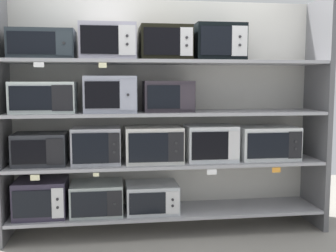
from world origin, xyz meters
name	(u,v)px	position (x,y,z in m)	size (l,w,h in m)	color
back_panel	(164,114)	(0.00, 0.27, 1.11)	(3.13, 0.04, 2.23)	beige
upright_left	(2,118)	(-1.49, 0.00, 1.11)	(0.05, 0.51, 2.23)	#5B5B5E
upright_right	(317,115)	(1.49, 0.00, 1.11)	(0.05, 0.51, 2.23)	#5B5B5E
shelf_0	(168,211)	(0.00, 0.00, 0.19)	(2.93, 0.51, 0.03)	#99999E
microwave_0	(42,197)	(-1.17, 0.00, 0.38)	(0.46, 0.42, 0.34)	#2E293A
microwave_1	(97,198)	(-0.67, 0.00, 0.35)	(0.48, 0.42, 0.29)	#99A5A2
microwave_2	(152,197)	(-0.16, 0.00, 0.34)	(0.49, 0.42, 0.26)	#B6BCC0
shelf_1	(168,163)	(0.00, 0.00, 0.67)	(2.93, 0.51, 0.03)	#99999E
microwave_3	(40,149)	(-1.17, 0.00, 0.83)	(0.47, 0.34, 0.29)	#2C2E33
microwave_4	(96,145)	(-0.67, 0.00, 0.85)	(0.44, 0.36, 0.34)	#B8BAC2
microwave_5	(154,144)	(-0.14, 0.00, 0.85)	(0.53, 0.41, 0.33)	silver
microwave_6	(210,143)	(0.41, 0.00, 0.85)	(0.48, 0.37, 0.34)	silver
microwave_7	(267,143)	(0.98, 0.00, 0.84)	(0.57, 0.39, 0.32)	silver
price_tag_0	(35,178)	(-1.18, -0.26, 0.62)	(0.08, 0.00, 0.05)	beige
price_tag_1	(96,175)	(-0.67, -0.26, 0.63)	(0.05, 0.00, 0.03)	beige
price_tag_2	(212,172)	(0.36, -0.26, 0.63)	(0.09, 0.00, 0.05)	white
price_tag_3	(276,170)	(0.97, -0.26, 0.63)	(0.08, 0.00, 0.05)	orange
shelf_2	(168,113)	(0.00, 0.00, 1.14)	(2.93, 0.51, 0.03)	#99999E
microwave_8	(44,97)	(-1.12, 0.00, 1.30)	(0.56, 0.38, 0.28)	silver
microwave_9	(110,94)	(-0.54, 0.00, 1.32)	(0.47, 0.44, 0.33)	#989CAD
microwave_10	(168,96)	(0.00, 0.00, 1.30)	(0.46, 0.33, 0.29)	#322B33
shelf_3	(168,62)	(0.00, 0.00, 1.62)	(2.93, 0.51, 0.03)	#99999E
microwave_11	(43,45)	(-1.12, 0.00, 1.76)	(0.57, 0.36, 0.26)	#293238
microwave_12	(108,42)	(-0.55, 0.00, 1.79)	(0.50, 0.43, 0.32)	#9F9CAD
microwave_13	(165,44)	(-0.03, 0.00, 1.79)	(0.46, 0.42, 0.31)	black
microwave_14	(218,43)	(0.47, 0.00, 1.80)	(0.46, 0.42, 0.33)	black
price_tag_4	(39,65)	(-1.12, -0.26, 1.58)	(0.09, 0.00, 0.04)	white
price_tag_5	(103,65)	(-0.59, -0.26, 1.58)	(0.07, 0.00, 0.04)	beige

